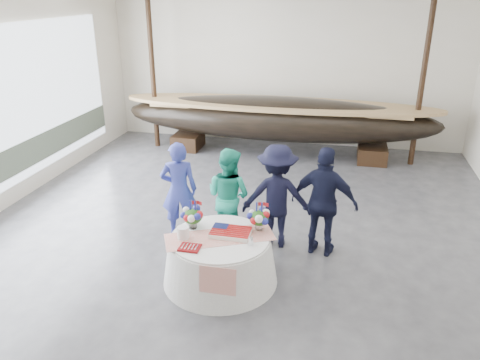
# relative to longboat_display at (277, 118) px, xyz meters

# --- Properties ---
(floor) EXTENTS (10.00, 12.00, 0.01)m
(floor) POSITION_rel_longboat_display_xyz_m (0.03, -4.81, -1.01)
(floor) COLOR #3D3D42
(floor) RESTS_ON ground
(wall_back) EXTENTS (10.00, 0.02, 4.50)m
(wall_back) POSITION_rel_longboat_display_xyz_m (0.03, 1.19, 1.24)
(wall_back) COLOR silver
(wall_back) RESTS_ON ground
(pavilion_structure) EXTENTS (9.80, 11.76, 4.50)m
(pavilion_structure) POSITION_rel_longboat_display_xyz_m (0.03, -3.99, 2.99)
(pavilion_structure) COLOR black
(pavilion_structure) RESTS_ON ground
(open_bay) EXTENTS (0.03, 7.00, 3.20)m
(open_bay) POSITION_rel_longboat_display_xyz_m (-4.92, -3.81, 0.81)
(open_bay) COLOR silver
(open_bay) RESTS_ON ground
(longboat_display) EXTENTS (8.46, 1.69, 1.59)m
(longboat_display) POSITION_rel_longboat_display_xyz_m (0.00, 0.00, 0.00)
(longboat_display) COLOR black
(longboat_display) RESTS_ON ground
(banquet_table) EXTENTS (1.77, 1.77, 0.76)m
(banquet_table) POSITION_rel_longboat_display_xyz_m (0.04, -6.14, -0.63)
(banquet_table) COLOR silver
(banquet_table) RESTS_ON ground
(tabletop_items) EXTENTS (1.71, 1.20, 0.40)m
(tabletop_items) POSITION_rel_longboat_display_xyz_m (0.01, -5.95, -0.10)
(tabletop_items) COLOR #B32311
(tabletop_items) RESTS_ON banquet_table
(guest_woman_blue) EXTENTS (0.75, 0.60, 1.79)m
(guest_woman_blue) POSITION_rel_longboat_display_xyz_m (-1.05, -4.88, -0.12)
(guest_woman_blue) COLOR navy
(guest_woman_blue) RESTS_ON ground
(guest_woman_teal) EXTENTS (1.03, 0.93, 1.74)m
(guest_woman_teal) POSITION_rel_longboat_display_xyz_m (-0.14, -4.88, -0.14)
(guest_woman_teal) COLOR teal
(guest_woman_teal) RESTS_ON ground
(guest_man_left) EXTENTS (1.27, 0.82, 1.85)m
(guest_man_left) POSITION_rel_longboat_display_xyz_m (0.71, -4.84, -0.09)
(guest_man_left) COLOR black
(guest_man_left) RESTS_ON ground
(guest_man_right) EXTENTS (1.18, 0.67, 1.90)m
(guest_man_right) POSITION_rel_longboat_display_xyz_m (1.52, -4.97, -0.06)
(guest_man_right) COLOR black
(guest_man_right) RESTS_ON ground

